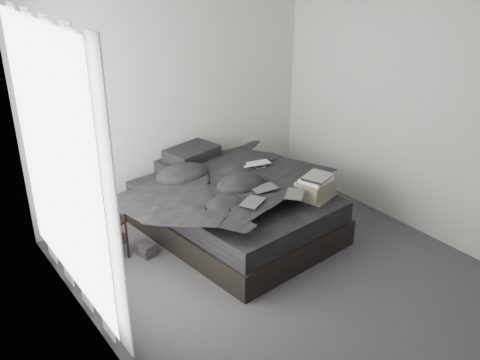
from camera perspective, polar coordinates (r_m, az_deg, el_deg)
floor at (r=5.33m, az=5.12°, el=-10.30°), size 3.60×4.20×0.01m
wall_back at (r=6.34m, az=-6.96°, el=8.52°), size 3.60×0.01×2.60m
wall_left at (r=3.86m, az=-14.94°, el=-3.09°), size 0.01×4.20×2.60m
wall_right at (r=5.99m, az=18.89°, el=6.40°), size 0.01×4.20×2.60m
window_left at (r=4.63m, az=-18.96°, el=1.81°), size 0.02×2.00×2.30m
curtain_left at (r=4.67m, az=-18.26°, el=1.16°), size 0.06×2.12×2.48m
bed at (r=5.98m, az=-0.54°, el=-4.39°), size 1.78×2.24×0.28m
mattress at (r=5.86m, az=-0.55°, el=-2.22°), size 1.72×2.17×0.22m
duvet at (r=5.72m, az=-0.23°, el=-0.31°), size 1.71×1.93×0.24m
pillow_lower at (r=6.33m, az=-5.73°, el=1.61°), size 0.67×0.49×0.14m
pillow_upper at (r=6.30m, az=-5.16°, el=2.87°), size 0.66×0.52×0.13m
laptop at (r=5.98m, az=1.90°, el=2.20°), size 0.37×0.28×0.03m
comic_a at (r=5.18m, az=1.37°, el=-1.60°), size 0.31×0.28×0.01m
comic_b at (r=5.46m, az=2.63°, el=-0.08°), size 0.28×0.20×0.01m
comic_c at (r=5.36m, az=5.90°, el=-0.64°), size 0.31×0.30×0.01m
side_stand at (r=5.63m, az=-13.73°, el=-5.14°), size 0.36×0.36×0.62m
papers at (r=5.48m, az=-13.93°, el=-2.28°), size 0.26×0.20×0.01m
floor_books at (r=5.69m, az=-10.01°, el=-7.28°), size 0.16×0.21×0.14m
box_lower at (r=5.91m, az=7.80°, el=-4.89°), size 0.48×0.41×0.30m
box_mid at (r=5.79m, az=8.08°, el=-2.57°), size 0.46×0.41×0.23m
box_upper at (r=5.69m, az=8.02°, el=-0.84°), size 0.42×0.36×0.16m
art_book_white at (r=5.66m, az=8.12°, el=0.06°), size 0.36×0.32×0.03m
art_book_snake at (r=5.65m, az=8.27°, el=0.35°), size 0.37×0.33×0.03m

